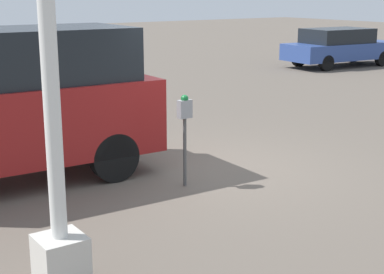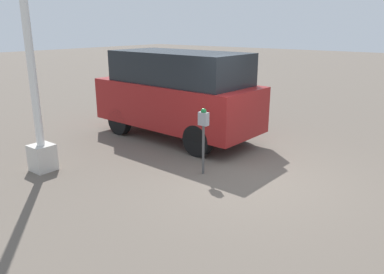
{
  "view_description": "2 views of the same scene",
  "coord_description": "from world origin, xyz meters",
  "px_view_note": "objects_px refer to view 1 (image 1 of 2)",
  "views": [
    {
      "loc": [
        5.39,
        7.2,
        2.78
      ],
      "look_at": [
        0.94,
        0.85,
        0.85
      ],
      "focal_mm": 55.0,
      "sensor_mm": 36.0,
      "label": 1
    },
    {
      "loc": [
        -3.44,
        6.1,
        2.88
      ],
      "look_at": [
        0.73,
        0.81,
        0.87
      ],
      "focal_mm": 35.0,
      "sensor_mm": 36.0,
      "label": 2
    }
  ],
  "objects_px": {
    "lamp_post": "(52,106)",
    "parked_van": "(3,102)",
    "parking_meter_near": "(185,119)",
    "car_distant": "(340,47)"
  },
  "relations": [
    {
      "from": "lamp_post",
      "to": "parked_van",
      "type": "bearing_deg",
      "value": -100.46
    },
    {
      "from": "parking_meter_near",
      "to": "lamp_post",
      "type": "bearing_deg",
      "value": 35.57
    },
    {
      "from": "parking_meter_near",
      "to": "car_distant",
      "type": "height_order",
      "value": "car_distant"
    },
    {
      "from": "parking_meter_near",
      "to": "parked_van",
      "type": "distance_m",
      "value": 2.64
    },
    {
      "from": "parked_van",
      "to": "car_distant",
      "type": "bearing_deg",
      "value": -153.81
    },
    {
      "from": "parking_meter_near",
      "to": "car_distant",
      "type": "distance_m",
      "value": 15.1
    },
    {
      "from": "car_distant",
      "to": "parking_meter_near",
      "type": "bearing_deg",
      "value": -142.02
    },
    {
      "from": "parking_meter_near",
      "to": "parked_van",
      "type": "xyz_separation_m",
      "value": [
        2.06,
        -1.63,
        0.22
      ]
    },
    {
      "from": "lamp_post",
      "to": "car_distant",
      "type": "distance_m",
      "value": 18.44
    },
    {
      "from": "parked_van",
      "to": "car_distant",
      "type": "height_order",
      "value": "parked_van"
    }
  ]
}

